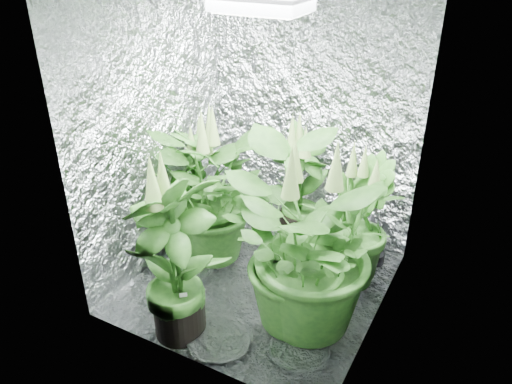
{
  "coord_description": "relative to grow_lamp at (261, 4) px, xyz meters",
  "views": [
    {
      "loc": [
        1.29,
        -2.44,
        2.18
      ],
      "look_at": [
        -0.03,
        0.0,
        0.71
      ],
      "focal_mm": 35.0,
      "sensor_mm": 36.0,
      "label": 1
    }
  ],
  "objects": [
    {
      "name": "plant_e",
      "position": [
        0.42,
        -0.27,
        -1.24
      ],
      "size": [
        1.22,
        1.22,
        1.23
      ],
      "rotation": [
        0.0,
        0.0,
        3.37
      ],
      "color": "black",
      "rests_on": "ground"
    },
    {
      "name": "grow_lamp",
      "position": [
        0.0,
        0.0,
        0.0
      ],
      "size": [
        0.5,
        0.3,
        0.22
      ],
      "color": "gray",
      "rests_on": "ceiling"
    },
    {
      "name": "walls",
      "position": [
        0.0,
        0.0,
        -0.83
      ],
      "size": [
        1.62,
        1.62,
        2.0
      ],
      "color": "silver",
      "rests_on": "ground"
    },
    {
      "name": "plant_a",
      "position": [
        -0.46,
        0.12,
        -1.29
      ],
      "size": [
        1.23,
        1.23,
        1.14
      ],
      "rotation": [
        0.0,
        0.0,
        5.88
      ],
      "color": "black",
      "rests_on": "ground"
    },
    {
      "name": "plant_c",
      "position": [
        0.55,
        0.34,
        -1.37
      ],
      "size": [
        0.59,
        0.59,
        0.98
      ],
      "rotation": [
        0.0,
        0.0,
        1.78
      ],
      "color": "black",
      "rests_on": "ground"
    },
    {
      "name": "circulation_fan",
      "position": [
        0.59,
        0.62,
        -1.67
      ],
      "size": [
        0.15,
        0.32,
        0.37
      ],
      "rotation": [
        0.0,
        0.0,
        0.07
      ],
      "color": "black",
      "rests_on": "ground"
    },
    {
      "name": "plant_d",
      "position": [
        -0.64,
        0.26,
        -1.37
      ],
      "size": [
        0.72,
        0.72,
        0.99
      ],
      "rotation": [
        0.0,
        0.0,
        2.42
      ],
      "color": "black",
      "rests_on": "ground"
    },
    {
      "name": "plant_label",
      "position": [
        -0.14,
        -0.67,
        -1.53
      ],
      "size": [
        0.05,
        0.04,
        0.07
      ],
      "primitive_type": "cube",
      "rotation": [
        -0.21,
        0.0,
        0.72
      ],
      "color": "white",
      "rests_on": "plant_f"
    },
    {
      "name": "plant_f",
      "position": [
        -0.2,
        -0.64,
        -1.28
      ],
      "size": [
        0.75,
        0.75,
        1.19
      ],
      "rotation": [
        0.0,
        0.0,
        4.3
      ],
      "color": "black",
      "rests_on": "ground"
    },
    {
      "name": "plant_b",
      "position": [
        0.0,
        0.62,
        -1.37
      ],
      "size": [
        0.68,
        0.68,
        1.01
      ],
      "rotation": [
        0.0,
        0.0,
        0.89
      ],
      "color": "black",
      "rests_on": "ground"
    },
    {
      "name": "ground",
      "position": [
        0.0,
        0.0,
        -1.83
      ],
      "size": [
        1.6,
        1.6,
        0.0
      ],
      "primitive_type": "plane",
      "color": "silver",
      "rests_on": "ground"
    }
  ]
}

